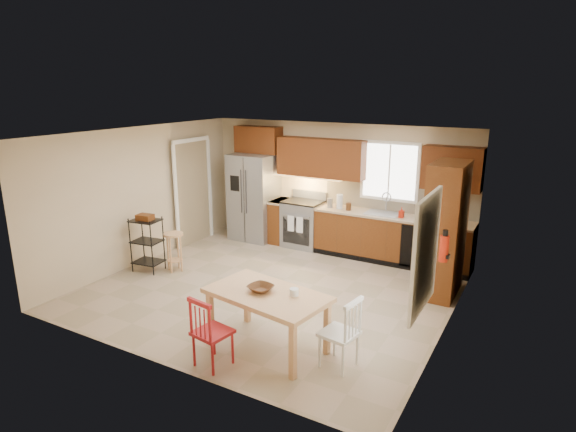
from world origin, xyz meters
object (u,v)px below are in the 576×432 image
(range_stove, at_px, (303,224))
(bar_stool, at_px, (174,252))
(soap_bottle, at_px, (402,212))
(chair_white, at_px, (339,332))
(chair_red, at_px, (213,331))
(fire_extinguisher, at_px, (444,249))
(table_jar, at_px, (294,294))
(pantry, at_px, (445,230))
(utility_cart, at_px, (147,244))
(dining_table, at_px, (267,321))
(table_bowl, at_px, (261,292))
(refrigerator, at_px, (254,197))

(range_stove, distance_m, bar_stool, 2.70)
(soap_bottle, bearing_deg, chair_white, -84.22)
(chair_red, bearing_deg, fire_extinguisher, 57.43)
(table_jar, bearing_deg, fire_extinguisher, 48.65)
(pantry, bearing_deg, bar_stool, -162.67)
(pantry, distance_m, utility_cart, 5.04)
(dining_table, bearing_deg, table_bowl, -170.90)
(chair_red, bearing_deg, utility_cart, 156.66)
(chair_red, height_order, chair_white, same)
(fire_extinguisher, distance_m, bar_stool, 4.60)
(refrigerator, bearing_deg, table_jar, -50.74)
(dining_table, height_order, bar_stool, dining_table)
(fire_extinguisher, relative_size, utility_cart, 0.37)
(table_bowl, xyz_separation_m, utility_cart, (-3.13, 1.18, -0.25))
(range_stove, distance_m, chair_red, 4.51)
(table_bowl, height_order, utility_cart, utility_cart)
(table_bowl, distance_m, table_jar, 0.43)
(range_stove, relative_size, utility_cart, 0.94)
(pantry, bearing_deg, dining_table, -119.24)
(range_stove, height_order, pantry, pantry)
(fire_extinguisher, height_order, utility_cart, fire_extinguisher)
(bar_stool, bearing_deg, fire_extinguisher, -20.13)
(table_jar, relative_size, bar_stool, 0.18)
(table_jar, bearing_deg, utility_cart, 163.05)
(soap_bottle, bearing_deg, fire_extinguisher, -59.47)
(range_stove, height_order, dining_table, range_stove)
(fire_extinguisher, relative_size, dining_table, 0.24)
(table_jar, xyz_separation_m, utility_cart, (-3.55, 1.08, -0.28))
(chair_white, bearing_deg, soap_bottle, 14.88)
(refrigerator, relative_size, bar_stool, 2.60)
(soap_bottle, xyz_separation_m, fire_extinguisher, (1.15, -1.95, 0.10))
(table_bowl, bearing_deg, refrigerator, 124.27)
(chair_red, height_order, utility_cart, utility_cart)
(range_stove, bearing_deg, table_jar, -64.02)
(fire_extinguisher, xyz_separation_m, table_jar, (-1.41, -1.60, -0.33))
(chair_white, relative_size, table_jar, 7.17)
(soap_bottle, relative_size, fire_extinguisher, 0.53)
(chair_red, xyz_separation_m, utility_cart, (-2.87, 1.83, 0.05))
(pantry, relative_size, table_bowl, 6.92)
(fire_extinguisher, height_order, table_jar, fire_extinguisher)
(range_stove, xyz_separation_m, dining_table, (1.44, -3.73, -0.09))
(pantry, distance_m, chair_red, 3.93)
(bar_stool, bearing_deg, soap_bottle, 9.72)
(dining_table, distance_m, bar_stool, 3.12)
(pantry, xyz_separation_m, bar_stool, (-4.33, -1.35, -0.70))
(range_stove, distance_m, soap_bottle, 2.10)
(soap_bottle, distance_m, chair_white, 3.65)
(dining_table, xyz_separation_m, chair_red, (-0.35, -0.65, 0.07))
(pantry, xyz_separation_m, utility_cart, (-4.76, -1.57, -0.56))
(chair_white, height_order, table_bowl, chair_white)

